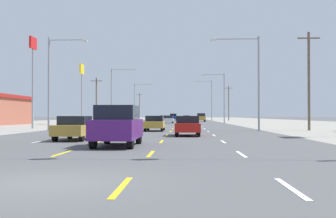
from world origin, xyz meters
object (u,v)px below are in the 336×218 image
at_px(pole_sign_left_row_1, 33,62).
at_px(streetlight_right_row_0, 253,75).
at_px(suv_center_turn_nearest, 118,125).
at_px(streetlight_left_row_1, 114,91).
at_px(sedan_inner_right_farthest, 187,118).
at_px(suv_center_turn_distant_a, 173,117).
at_px(sedan_center_turn_far, 169,119).
at_px(pole_sign_left_row_2, 82,79).
at_px(sedan_center_turn_midfar, 155,123).
at_px(suv_far_right_farther, 201,117).
at_px(streetlight_left_row_0, 53,76).
at_px(sedan_inner_left_near, 75,128).
at_px(sedan_inner_right_mid, 187,125).
at_px(streetlight_right_row_1, 222,94).
at_px(streetlight_right_row_2, 210,97).
at_px(streetlight_left_row_2, 137,99).
at_px(sedan_inner_left_distant_b, 163,118).

relative_size(pole_sign_left_row_1, streetlight_right_row_0, 1.14).
xyz_separation_m(suv_center_turn_nearest, streetlight_left_row_1, (-9.47, 54.44, 4.81)).
bearing_deg(sedan_inner_right_farthest, suv_center_turn_distant_a, 107.36).
bearing_deg(suv_center_turn_distant_a, sedan_center_turn_far, -89.72).
bearing_deg(pole_sign_left_row_2, pole_sign_left_row_1, -90.44).
bearing_deg(sedan_center_turn_midfar, suv_far_right_farther, 83.41).
bearing_deg(sedan_center_turn_midfar, streetlight_left_row_0, 178.63).
distance_m(sedan_inner_left_near, streetlight_right_row_0, 20.43).
bearing_deg(streetlight_left_row_1, suv_center_turn_nearest, -80.13).
height_order(sedan_inner_right_mid, pole_sign_left_row_1, pole_sign_left_row_1).
xyz_separation_m(sedan_center_turn_far, streetlight_right_row_1, (9.67, -5.32, 4.54)).
bearing_deg(sedan_center_turn_far, sedan_inner_right_farthest, 82.65).
bearing_deg(sedan_center_turn_far, suv_far_right_farther, 68.74).
xyz_separation_m(sedan_inner_right_mid, streetlight_right_row_2, (6.37, 78.64, 5.46)).
relative_size(sedan_inner_left_near, sedan_inner_right_mid, 1.00).
bearing_deg(pole_sign_left_row_1, sedan_inner_right_farthest, 73.79).
distance_m(suv_center_turn_nearest, sedan_center_turn_midfar, 19.56).
height_order(sedan_center_turn_midfar, streetlight_right_row_1, streetlight_right_row_1).
bearing_deg(sedan_inner_left_near, streetlight_left_row_2, 94.10).
bearing_deg(suv_center_turn_nearest, pole_sign_left_row_1, 117.92).
distance_m(streetlight_left_row_1, streetlight_left_row_2, 34.65).
relative_size(sedan_inner_right_farthest, streetlight_left_row_1, 0.45).
relative_size(sedan_inner_right_farthest, streetlight_right_row_1, 0.50).
bearing_deg(streetlight_left_row_0, sedan_inner_right_mid, -35.63).
bearing_deg(streetlight_left_row_1, streetlight_left_row_0, -90.14).
xyz_separation_m(suv_center_turn_distant_a, streetlight_left_row_2, (-9.44, -10.12, 4.79)).
bearing_deg(sedan_inner_right_farthest, streetlight_right_row_2, 16.81).
height_order(sedan_inner_right_mid, sedan_center_turn_far, same).
height_order(sedan_center_turn_far, pole_sign_left_row_2, pole_sign_left_row_2).
relative_size(sedan_center_turn_midfar, sedan_inner_right_farthest, 1.00).
relative_size(suv_far_right_farther, sedan_inner_left_distant_b, 1.09).
relative_size(sedan_inner_left_near, sedan_inner_left_distant_b, 1.00).
bearing_deg(sedan_inner_right_mid, streetlight_right_row_1, 81.71).
xyz_separation_m(sedan_inner_right_farthest, pole_sign_left_row_2, (-17.54, -39.10, 6.84)).
distance_m(sedan_center_turn_far, streetlight_right_row_0, 41.36).
relative_size(sedan_inner_left_near, sedan_center_turn_midfar, 1.00).
distance_m(sedan_inner_right_mid, streetlight_left_row_1, 46.13).
height_order(sedan_inner_right_mid, sedan_inner_left_distant_b, same).
bearing_deg(sedan_center_turn_far, streetlight_left_row_0, -103.73).
relative_size(suv_far_right_farther, streetlight_right_row_2, 0.46).
bearing_deg(sedan_inner_left_near, suv_center_turn_nearest, -55.32).
distance_m(pole_sign_left_row_2, streetlight_left_row_0, 28.77).
height_order(pole_sign_left_row_2, streetlight_left_row_1, streetlight_left_row_1).
bearing_deg(sedan_inner_left_near, sedan_inner_right_mid, 39.06).
height_order(suv_center_turn_nearest, streetlight_left_row_0, streetlight_left_row_0).
bearing_deg(sedan_inner_right_farthest, sedan_center_turn_midfar, -92.84).
bearing_deg(sedan_inner_right_mid, streetlight_left_row_2, 99.31).
distance_m(sedan_inner_left_near, suv_center_turn_distant_a, 94.38).
bearing_deg(streetlight_right_row_1, suv_far_right_farther, 96.90).
height_order(sedan_inner_right_farthest, streetlight_left_row_1, streetlight_left_row_1).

